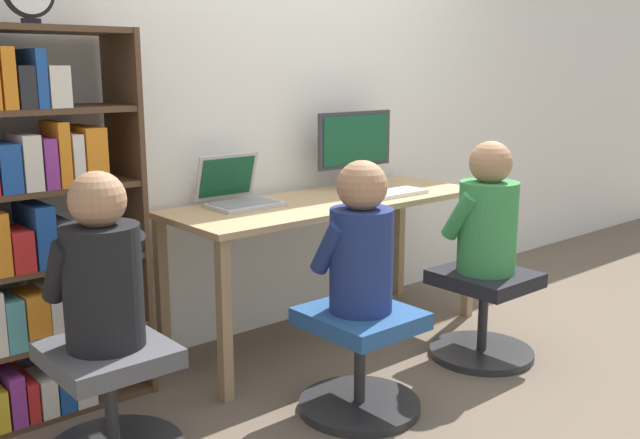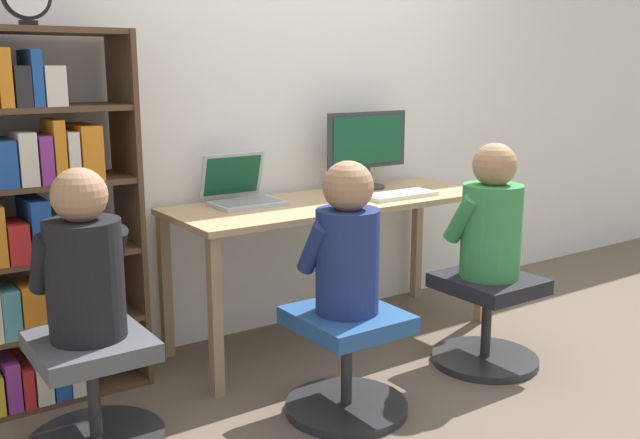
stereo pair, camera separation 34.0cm
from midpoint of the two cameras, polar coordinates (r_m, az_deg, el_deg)
ground_plane at (r=3.66m, az=6.77°, el=-10.81°), size 14.00×14.00×0.00m
wall_back at (r=3.92m, az=0.46°, el=10.35°), size 10.00×0.05×2.60m
desk at (r=3.69m, az=3.82°, el=0.33°), size 1.74×0.62×0.75m
desktop_monitor at (r=4.00m, az=6.25°, el=5.73°), size 0.54×0.21×0.43m
laptop at (r=3.54m, az=-3.51°, el=2.05°), size 0.34×0.31×0.25m
keyboard at (r=3.77m, az=8.94°, el=1.95°), size 0.41×0.17×0.03m
computer_mouse_by_keyboard at (r=3.62m, az=5.52°, el=1.72°), size 0.06×0.09×0.04m
office_chair_left at (r=3.61m, az=15.88°, el=-7.54°), size 0.52×0.52×0.44m
office_chair_right at (r=3.02m, az=5.43°, el=-11.04°), size 0.52×0.52×0.44m
person_at_monitor at (r=3.48m, az=16.29°, el=0.07°), size 0.35×0.30×0.64m
person_at_laptop at (r=2.87m, az=5.58°, el=-2.02°), size 0.32×0.28×0.62m
bookshelf at (r=3.12m, az=-19.68°, el=-0.31°), size 0.77×0.34×1.58m
office_chair_side at (r=2.84m, az=-14.39°, el=-12.97°), size 0.52×0.52×0.44m
person_near_shelf at (r=2.67m, az=-14.97°, el=-3.47°), size 0.34×0.30×0.63m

